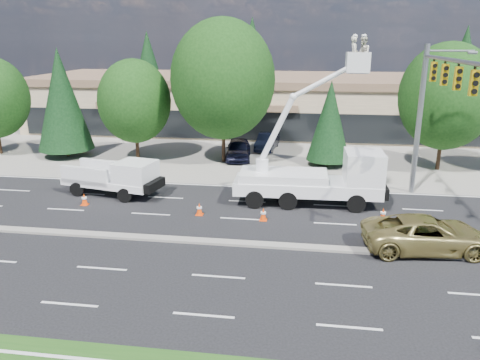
% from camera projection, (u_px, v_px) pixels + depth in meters
% --- Properties ---
extents(ground, '(140.00, 140.00, 0.00)m').
position_uv_depth(ground, '(231.00, 244.00, 22.04)').
color(ground, black).
rests_on(ground, ground).
extents(concrete_apron, '(140.00, 22.00, 0.01)m').
position_uv_depth(concrete_apron, '(267.00, 149.00, 40.98)').
color(concrete_apron, gray).
rests_on(concrete_apron, ground).
extents(road_median, '(120.00, 0.55, 0.12)m').
position_uv_depth(road_median, '(231.00, 243.00, 22.03)').
color(road_median, gray).
rests_on(road_median, ground).
extents(strip_mall, '(50.40, 15.40, 5.50)m').
position_uv_depth(strip_mall, '(276.00, 101.00, 49.60)').
color(strip_mall, tan).
rests_on(strip_mall, ground).
extents(tree_front_b, '(4.37, 4.37, 8.62)m').
position_uv_depth(tree_front_b, '(62.00, 99.00, 37.06)').
color(tree_front_b, '#332114').
rests_on(tree_front_b, ground).
extents(tree_front_c, '(5.65, 5.65, 7.83)m').
position_uv_depth(tree_front_c, '(134.00, 101.00, 36.26)').
color(tree_front_c, '#332114').
rests_on(tree_front_c, ground).
extents(tree_front_d, '(7.80, 7.80, 10.82)m').
position_uv_depth(tree_front_d, '(223.00, 79.00, 34.80)').
color(tree_front_d, '#332114').
rests_on(tree_front_d, ground).
extents(tree_front_e, '(3.25, 3.25, 6.40)m').
position_uv_depth(tree_front_e, '(330.00, 121.00, 34.57)').
color(tree_front_e, '#332114').
rests_on(tree_front_e, ground).
extents(tree_front_f, '(6.58, 6.58, 9.13)m').
position_uv_depth(tree_front_f, '(446.00, 97.00, 32.93)').
color(tree_front_f, '#332114').
rests_on(tree_front_f, ground).
extents(tree_back_a, '(5.18, 5.18, 10.21)m').
position_uv_depth(tree_back_a, '(148.00, 68.00, 62.65)').
color(tree_back_a, '#332114').
rests_on(tree_back_a, ground).
extents(tree_back_b, '(6.02, 6.02, 11.86)m').
position_uv_depth(tree_back_b, '(252.00, 61.00, 60.50)').
color(tree_back_b, '#332114').
rests_on(tree_back_b, ground).
extents(tree_back_c, '(4.01, 4.01, 7.90)m').
position_uv_depth(tree_back_c, '(361.00, 79.00, 59.22)').
color(tree_back_c, '#332114').
rests_on(tree_back_c, ground).
extents(tree_back_d, '(5.47, 5.47, 10.79)m').
position_uv_depth(tree_back_d, '(463.00, 68.00, 57.14)').
color(tree_back_d, '#332114').
rests_on(tree_back_d, ground).
extents(signal_mast, '(2.76, 10.16, 9.00)m').
position_uv_depth(signal_mast, '(431.00, 100.00, 25.59)').
color(signal_mast, gray).
rests_on(signal_mast, ground).
extents(utility_pickup, '(6.14, 3.29, 2.23)m').
position_uv_depth(utility_pickup, '(116.00, 181.00, 28.66)').
color(utility_pickup, white).
rests_on(utility_pickup, ground).
extents(bucket_truck, '(8.44, 2.89, 9.50)m').
position_uv_depth(bucket_truck, '(321.00, 171.00, 26.76)').
color(bucket_truck, white).
rests_on(bucket_truck, ground).
extents(traffic_cone_a, '(0.40, 0.40, 0.70)m').
position_uv_depth(traffic_cone_a, '(84.00, 199.00, 27.10)').
color(traffic_cone_a, '#EE3F07').
rests_on(traffic_cone_a, ground).
extents(traffic_cone_b, '(0.40, 0.40, 0.70)m').
position_uv_depth(traffic_cone_b, '(199.00, 209.00, 25.57)').
color(traffic_cone_b, '#EE3F07').
rests_on(traffic_cone_b, ground).
extents(traffic_cone_c, '(0.40, 0.40, 0.70)m').
position_uv_depth(traffic_cone_c, '(263.00, 214.00, 24.81)').
color(traffic_cone_c, '#EE3F07').
rests_on(traffic_cone_c, ground).
extents(traffic_cone_d, '(0.40, 0.40, 0.70)m').
position_uv_depth(traffic_cone_d, '(383.00, 214.00, 24.81)').
color(traffic_cone_d, '#EE3F07').
rests_on(traffic_cone_d, ground).
extents(minivan, '(5.98, 3.24, 1.59)m').
position_uv_depth(minivan, '(427.00, 234.00, 21.17)').
color(minivan, '#9A8A4A').
rests_on(minivan, ground).
extents(parked_car_west, '(2.41, 4.92, 1.61)m').
position_uv_depth(parked_car_west, '(238.00, 149.00, 37.30)').
color(parked_car_west, black).
rests_on(parked_car_west, ground).
extents(parked_car_east, '(1.92, 4.45, 1.42)m').
position_uv_depth(parked_car_east, '(267.00, 141.00, 40.45)').
color(parked_car_east, black).
rests_on(parked_car_east, ground).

